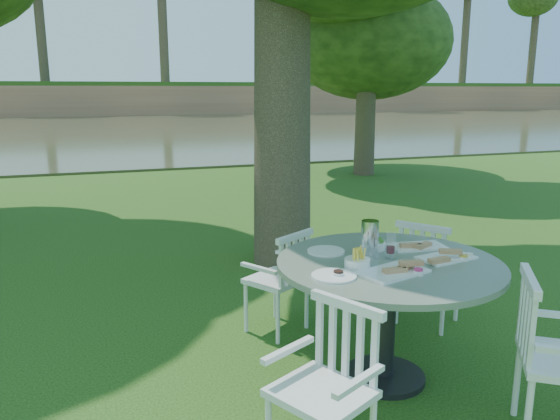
# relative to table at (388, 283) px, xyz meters

# --- Properties ---
(ground) EXTENTS (140.00, 140.00, 0.00)m
(ground) POSITION_rel_table_xyz_m (-0.16, 1.57, -0.71)
(ground) COLOR #163A0C
(ground) RESTS_ON ground
(table) EXTENTS (1.50, 1.50, 0.86)m
(table) POSITION_rel_table_xyz_m (0.00, 0.00, 0.00)
(table) COLOR black
(table) RESTS_ON ground
(chair_ne) EXTENTS (0.62, 0.62, 0.91)m
(chair_ne) POSITION_rel_table_xyz_m (0.75, 0.67, -0.17)
(chair_ne) COLOR white
(chair_ne) RESTS_ON ground
(chair_nw) EXTENTS (0.59, 0.58, 0.87)m
(chair_nw) POSITION_rel_table_xyz_m (-0.41, 0.92, -0.20)
(chair_nw) COLOR white
(chair_nw) RESTS_ON ground
(chair_sw) EXTENTS (0.59, 0.61, 0.91)m
(chair_sw) POSITION_rel_table_xyz_m (-0.73, -0.70, -0.17)
(chair_sw) COLOR white
(chair_sw) RESTS_ON ground
(chair_se) EXTENTS (0.66, 0.67, 0.98)m
(chair_se) POSITION_rel_table_xyz_m (0.50, -0.88, -0.14)
(chair_se) COLOR white
(chair_se) RESTS_ON ground
(tableware) EXTENTS (1.21, 0.87, 0.24)m
(tableware) POSITION_rel_table_xyz_m (-0.04, 0.07, 0.20)
(tableware) COLOR white
(tableware) RESTS_ON table
(river) EXTENTS (100.00, 28.00, 0.12)m
(river) POSITION_rel_table_xyz_m (-0.16, 24.57, -0.71)
(river) COLOR #383A22
(river) RESTS_ON ground
(far_bank) EXTENTS (100.00, 18.00, 15.20)m
(far_bank) POSITION_rel_table_xyz_m (0.12, 42.69, 6.54)
(far_bank) COLOR #976246
(far_bank) RESTS_ON ground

